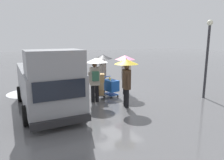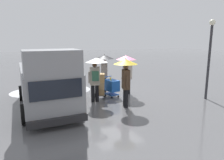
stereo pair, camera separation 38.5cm
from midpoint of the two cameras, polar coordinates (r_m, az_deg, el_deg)
ground_plane at (r=11.34m, az=-0.42°, el=-3.86°), size 90.00×90.00×0.00m
slush_patch_near_cluster at (r=12.46m, az=-12.81°, el=-2.74°), size 2.36×2.36×0.01m
slush_patch_under_van at (r=12.48m, az=-22.84°, el=-3.34°), size 2.28×2.28×0.01m
cargo_van_parked_right at (r=9.06m, az=-18.66°, el=-0.65°), size 2.25×5.36×2.60m
shopping_cart_vendor at (r=10.69m, az=-1.32°, el=-1.66°), size 0.70×0.91×1.04m
hand_dolly_boxes at (r=10.29m, az=-4.54°, el=-1.36°), size 0.72×0.83×1.32m
pedestrian_pink_side at (r=8.95m, az=2.74°, el=2.43°), size 1.04×1.04×2.15m
pedestrian_black_side at (r=9.67m, az=-5.65°, el=2.96°), size 1.04×1.04×2.15m
pedestrian_white_side at (r=11.03m, az=2.76°, el=4.09°), size 1.04×1.04×2.15m
pedestrian_far_side at (r=11.48m, az=-3.48°, el=4.36°), size 1.04×1.04×2.15m
street_lamp at (r=11.19m, az=23.95°, el=7.30°), size 0.28×0.28×3.86m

